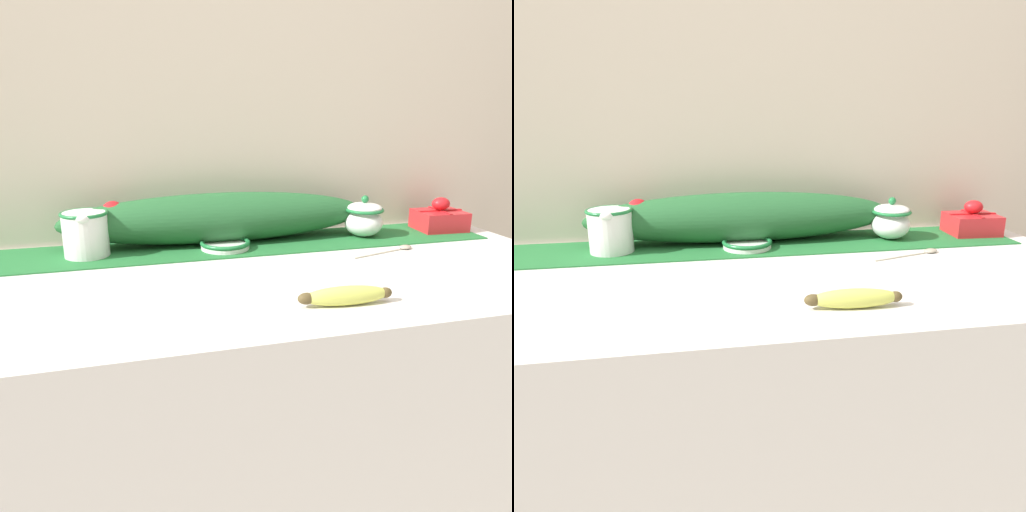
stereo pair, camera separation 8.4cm
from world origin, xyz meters
TOP-DOWN VIEW (x-y plane):
  - countertop at (0.00, 0.00)m, footprint 1.53×0.67m
  - back_wall at (0.00, 0.35)m, footprint 2.33×0.04m
  - table_runner at (0.00, 0.22)m, footprint 1.41×0.21m
  - cream_pitcher at (-0.33, 0.22)m, footprint 0.11×0.13m
  - sugar_bowl at (0.39, 0.22)m, footprint 0.10×0.10m
  - small_dish at (0.00, 0.19)m, footprint 0.13×0.13m
  - banana at (0.13, -0.22)m, footprint 0.18×0.05m
  - spoon at (0.42, 0.07)m, footprint 0.18×0.06m
  - gift_box at (0.63, 0.23)m, footprint 0.14×0.12m
  - poinsettia_garland at (-0.00, 0.26)m, footprint 0.80×0.14m

SIDE VIEW (x-z plane):
  - countertop at x=0.00m, z-range 0.00..0.93m
  - table_runner at x=0.00m, z-range 0.93..0.93m
  - spoon at x=0.42m, z-range 0.93..0.94m
  - small_dish at x=0.00m, z-range 0.93..0.95m
  - banana at x=0.13m, z-range 0.93..0.97m
  - gift_box at x=0.63m, z-range 0.92..1.01m
  - sugar_bowl at x=0.39m, z-range 0.93..1.04m
  - cream_pitcher at x=-0.33m, z-range 0.94..1.05m
  - poinsettia_garland at x=0.00m, z-range 0.94..1.06m
  - back_wall at x=0.00m, z-range 0.00..2.40m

